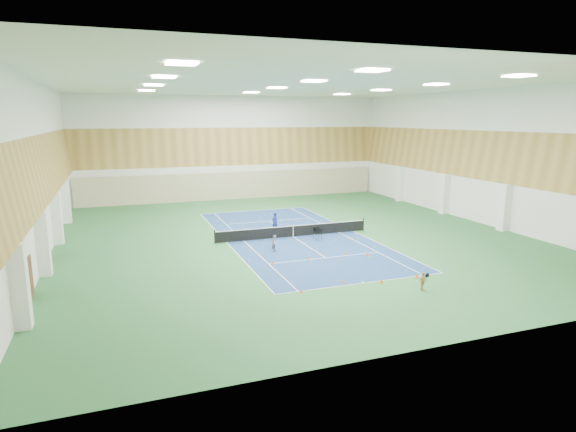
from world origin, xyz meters
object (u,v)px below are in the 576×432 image
Objects in this scene: tennis_net at (293,230)px; ball_cart at (318,234)px; coach at (275,222)px; child_apron at (423,281)px; child_court at (275,243)px.

ball_cart is (1.48, -1.57, -0.07)m from tennis_net.
tennis_net is 7.49× the size of coach.
coach reaches higher than child_apron.
tennis_net is 14.25m from child_apron.
child_apron is at bearing 77.92° from coach.
ball_cart is (2.34, -3.69, -0.37)m from coach.
coach is at bearing 78.48° from child_apron.
child_court is (-2.74, -3.58, 0.05)m from tennis_net.
child_apron is at bearing -99.29° from child_court.
child_court is at bearing 47.91° from coach.
child_court is 11.68m from child_apron.
ball_cart is at bearing 98.51° from coach.
tennis_net is 2.15m from ball_cart.
tennis_net is 2.31m from coach.
tennis_net reaches higher than child_apron.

